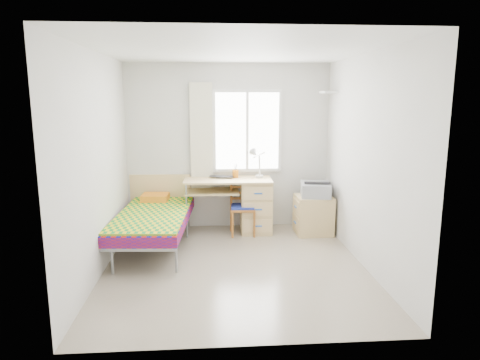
{
  "coord_description": "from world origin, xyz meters",
  "views": [
    {
      "loc": [
        -0.3,
        -5.02,
        2.07
      ],
      "look_at": [
        0.1,
        0.55,
        0.99
      ],
      "focal_mm": 32.0,
      "sensor_mm": 36.0,
      "label": 1
    }
  ],
  "objects_px": {
    "desk": "(251,203)",
    "printer": "(315,189)",
    "chair": "(243,203)",
    "bed": "(154,217)",
    "cabinet": "(313,215)"
  },
  "relations": [
    {
      "from": "desk",
      "to": "printer",
      "type": "relative_size",
      "value": 2.44
    },
    {
      "from": "bed",
      "to": "printer",
      "type": "height_order",
      "value": "bed"
    },
    {
      "from": "desk",
      "to": "cabinet",
      "type": "distance_m",
      "value": 0.97
    },
    {
      "from": "chair",
      "to": "cabinet",
      "type": "xyz_separation_m",
      "value": [
        1.08,
        -0.08,
        -0.18
      ]
    },
    {
      "from": "chair",
      "to": "printer",
      "type": "distance_m",
      "value": 1.13
    },
    {
      "from": "bed",
      "to": "cabinet",
      "type": "distance_m",
      "value": 2.41
    },
    {
      "from": "bed",
      "to": "printer",
      "type": "bearing_deg",
      "value": 13.51
    },
    {
      "from": "chair",
      "to": "printer",
      "type": "bearing_deg",
      "value": -0.38
    },
    {
      "from": "desk",
      "to": "chair",
      "type": "distance_m",
      "value": 0.19
    },
    {
      "from": "chair",
      "to": "printer",
      "type": "xyz_separation_m",
      "value": [
        1.1,
        -0.07,
        0.22
      ]
    },
    {
      "from": "cabinet",
      "to": "printer",
      "type": "xyz_separation_m",
      "value": [
        0.02,
        0.01,
        0.4
      ]
    },
    {
      "from": "printer",
      "to": "cabinet",
      "type": "bearing_deg",
      "value": -145.11
    },
    {
      "from": "bed",
      "to": "chair",
      "type": "relative_size",
      "value": 2.44
    },
    {
      "from": "bed",
      "to": "cabinet",
      "type": "bearing_deg",
      "value": 13.35
    },
    {
      "from": "bed",
      "to": "printer",
      "type": "distance_m",
      "value": 2.45
    }
  ]
}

